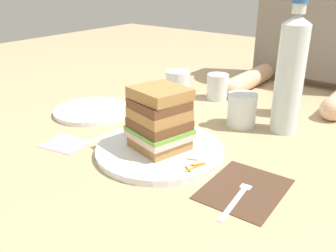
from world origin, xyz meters
name	(u,v)px	position (x,y,z in m)	size (l,w,h in m)	color
ground_plane	(162,146)	(0.00, 0.00, 0.00)	(3.00, 3.00, 0.00)	tan
main_plate	(160,150)	(0.02, -0.03, 0.01)	(0.28, 0.28, 0.01)	white
sandwich	(159,119)	(0.02, -0.03, 0.08)	(0.14, 0.13, 0.13)	#A87A42
carrot_shred_0	(131,133)	(-0.08, -0.02, 0.02)	(0.00, 0.00, 0.03)	orange
carrot_shred_1	(144,131)	(-0.06, 0.01, 0.02)	(0.00, 0.00, 0.03)	orange
carrot_shred_2	(135,130)	(-0.08, 0.00, 0.02)	(0.00, 0.00, 0.02)	orange
carrot_shred_3	(141,132)	(-0.07, 0.00, 0.02)	(0.00, 0.00, 0.03)	orange
carrot_shred_4	(144,132)	(-0.06, 0.01, 0.02)	(0.00, 0.00, 0.03)	orange
carrot_shred_5	(137,133)	(-0.07, -0.01, 0.02)	(0.00, 0.00, 0.02)	orange
carrot_shred_6	(188,169)	(0.12, -0.07, 0.02)	(0.00, 0.00, 0.02)	orange
carrot_shred_7	(191,169)	(0.13, -0.07, 0.02)	(0.00, 0.00, 0.03)	orange
carrot_shred_8	(192,159)	(0.11, -0.03, 0.02)	(0.00, 0.00, 0.02)	orange
carrot_shred_9	(196,164)	(0.12, -0.05, 0.02)	(0.00, 0.00, 0.02)	orange
carrot_shred_10	(199,164)	(0.13, -0.04, 0.02)	(0.00, 0.00, 0.03)	orange
carrot_shred_11	(200,165)	(0.13, -0.05, 0.02)	(0.00, 0.00, 0.03)	orange
napkin_dark	(244,189)	(0.23, -0.05, 0.00)	(0.13, 0.17, 0.00)	#4C3323
fork	(240,193)	(0.23, -0.07, 0.00)	(0.03, 0.17, 0.00)	silver
knife	(102,136)	(-0.14, -0.05, 0.00)	(0.03, 0.20, 0.00)	silver
juice_glass	(242,111)	(0.09, 0.22, 0.04)	(0.07, 0.07, 0.09)	white
water_bottle	(290,74)	(0.18, 0.25, 0.15)	(0.07, 0.07, 0.32)	silver
empty_tumbler_0	(218,87)	(-0.07, 0.37, 0.04)	(0.07, 0.07, 0.08)	silver
empty_tumbler_1	(178,87)	(-0.15, 0.27, 0.05)	(0.07, 0.07, 0.10)	silver
empty_tumbler_2	(285,99)	(0.14, 0.36, 0.05)	(0.07, 0.07, 0.09)	silver
side_plate	(92,111)	(-0.29, 0.04, 0.01)	(0.21, 0.21, 0.01)	white
napkin_pink	(66,143)	(-0.18, -0.13, 0.00)	(0.10, 0.08, 0.00)	pink
diner_across	(324,0)	(0.11, 0.71, 0.28)	(0.40, 0.46, 0.60)	#DBAD89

